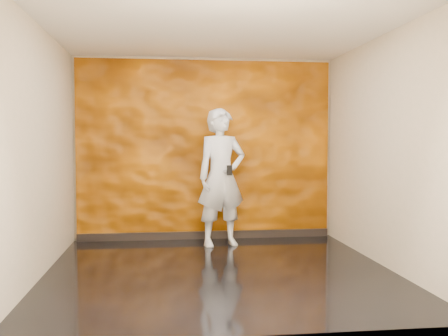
% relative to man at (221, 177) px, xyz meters
% --- Properties ---
extents(room, '(4.02, 4.02, 2.81)m').
position_rel_man_xyz_m(room, '(-0.19, -1.41, 0.41)').
color(room, black).
rests_on(room, ground).
extents(feature_wall, '(3.90, 0.06, 2.75)m').
position_rel_man_xyz_m(feature_wall, '(-0.19, 0.55, 0.39)').
color(feature_wall, orange).
rests_on(feature_wall, ground).
extents(baseboard, '(3.90, 0.04, 0.12)m').
position_rel_man_xyz_m(baseboard, '(-0.19, 0.51, -0.93)').
color(baseboard, black).
rests_on(baseboard, ground).
extents(man, '(0.82, 0.65, 1.99)m').
position_rel_man_xyz_m(man, '(0.00, 0.00, 0.00)').
color(man, '#AEB4BE').
rests_on(man, ground).
extents(phone, '(0.08, 0.02, 0.14)m').
position_rel_man_xyz_m(phone, '(0.08, -0.26, 0.11)').
color(phone, black).
rests_on(phone, man).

